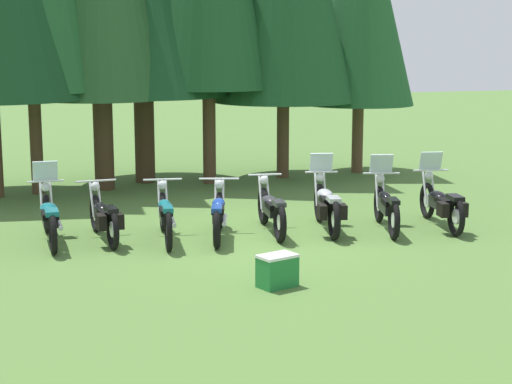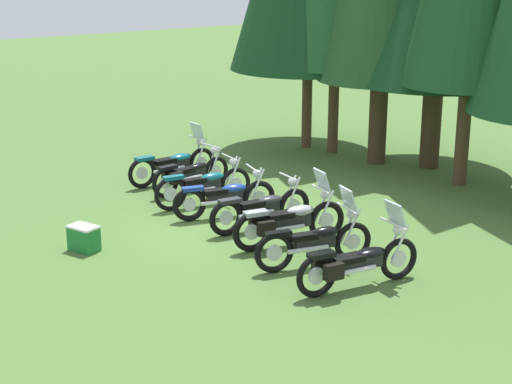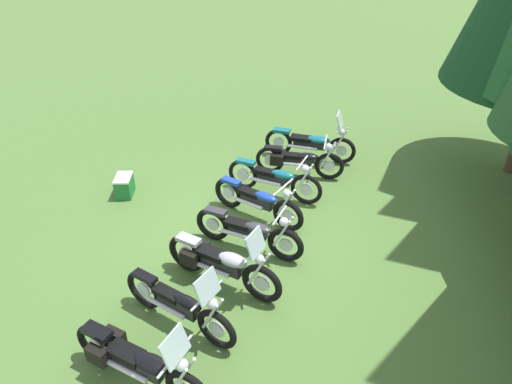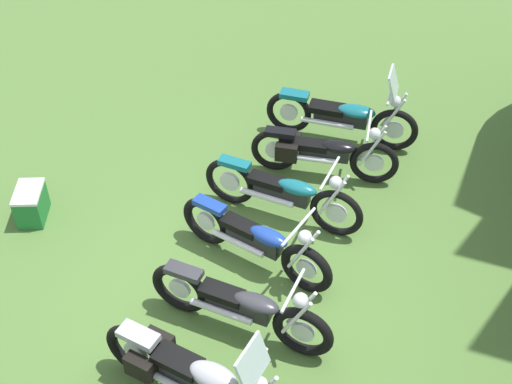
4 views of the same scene
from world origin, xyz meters
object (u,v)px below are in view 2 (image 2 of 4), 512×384
Objects in this scene: motorcycle_3 at (225,197)px; motorcycle_6 at (316,241)px; motorcycle_7 at (357,262)px; picnic_cooler at (84,238)px; motorcycle_1 at (190,174)px; motorcycle_2 at (204,185)px; motorcycle_0 at (174,163)px; motorcycle_4 at (261,208)px; motorcycle_5 at (289,221)px.

motorcycle_3 is 3.19m from motorcycle_6.
motorcycle_7 is 3.67× the size of picnic_cooler.
motorcycle_7 is at bearing -101.98° from motorcycle_1.
motorcycle_7 reaches higher than motorcycle_1.
motorcycle_6 is (4.11, -0.53, 0.01)m from motorcycle_2.
motorcycle_0 reaches higher than motorcycle_6.
motorcycle_3 is 1.00× the size of motorcycle_6.
motorcycle_1 is 1.01× the size of motorcycle_6.
picnic_cooler is (0.88, -3.32, -0.22)m from motorcycle_2.
motorcycle_4 is 3.62× the size of picnic_cooler.
motorcycle_5 is 1.12m from motorcycle_6.
motorcycle_2 is at bearing -102.35° from motorcycle_0.
motorcycle_6 is (5.14, -0.85, 0.03)m from motorcycle_1.
motorcycle_2 is 3.04m from motorcycle_5.
motorcycle_5 is at bearing -100.54° from motorcycle_1.
motorcycle_2 is at bearing 100.10° from motorcycle_6.
motorcycle_2 is at bearing 98.08° from motorcycle_4.
motorcycle_1 is 0.96× the size of motorcycle_4.
motorcycle_5 reaches higher than picnic_cooler.
motorcycle_0 reaches higher than motorcycle_2.
picnic_cooler is at bearing -141.72° from motorcycle_0.
motorcycle_4 is 0.99× the size of motorcycle_5.
motorcycle_0 is at bearing 97.95° from motorcycle_6.
motorcycle_2 reaches higher than motorcycle_3.
motorcycle_7 is (2.19, -0.45, -0.02)m from motorcycle_5.
motorcycle_6 is at bearing 40.84° from picnic_cooler.
motorcycle_3 is at bearing 104.56° from motorcycle_4.
motorcycle_4 is 1.05× the size of motorcycle_6.
motorcycle_6 is at bearing -88.07° from motorcycle_2.
motorcycle_5 reaches higher than motorcycle_0.
motorcycle_1 is at bearing 95.42° from motorcycle_3.
motorcycle_5 reaches higher than motorcycle_2.
motorcycle_3 is at bearing 100.30° from motorcycle_6.
motorcycle_5 is (3.03, -0.22, 0.03)m from motorcycle_2.
motorcycle_7 is at bearing -87.64° from motorcycle_5.
motorcycle_2 is 3.44m from picnic_cooler.
motorcycle_6 is at bearing -97.94° from motorcycle_0.
motorcycle_4 is 2.17m from motorcycle_6.
motorcycle_2 is 5.27m from motorcycle_7.
motorcycle_7 is at bearing -97.54° from motorcycle_0.
motorcycle_5 is at bearing 55.22° from picnic_cooler.
motorcycle_2 is 1.99m from motorcycle_4.
motorcycle_4 is at bearing -66.01° from motorcycle_3.
motorcycle_5 reaches higher than motorcycle_6.
motorcycle_3 is at bearing -105.95° from motorcycle_1.
motorcycle_3 is at bearing -88.74° from motorcycle_2.
motorcycle_0 reaches higher than motorcycle_4.
motorcycle_7 is at bearing 31.43° from picnic_cooler.
motorcycle_2 is (1.96, -0.49, -0.01)m from motorcycle_0.
motorcycle_0 is at bearing 96.32° from motorcycle_3.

